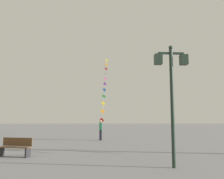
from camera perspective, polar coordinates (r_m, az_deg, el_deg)
ground_plane at (r=20.40m, az=-0.71°, el=-11.88°), size 160.00×160.00×0.00m
twin_lantern_lamp_post at (r=9.81m, az=13.57°, el=1.78°), size 1.30×0.28×4.66m
kite_train at (r=30.86m, az=-1.71°, el=0.69°), size 1.49×14.43×11.04m
kite_flyer at (r=21.51m, az=-2.64°, el=-9.20°), size 0.27×0.62×1.71m
park_bench at (r=13.11m, az=-21.34°, el=-12.26°), size 1.66×0.91×0.89m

